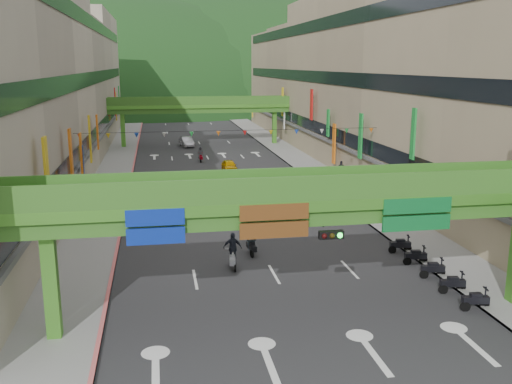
% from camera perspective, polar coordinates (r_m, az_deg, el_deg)
% --- Properties ---
extents(road_slab, '(18.00, 140.00, 0.02)m').
position_cam_1_polar(road_slab, '(69.32, -4.57, 2.93)').
color(road_slab, '#28282B').
rests_on(road_slab, ground).
extents(sidewalk_left, '(4.00, 140.00, 0.15)m').
position_cam_1_polar(sidewalk_left, '(69.18, -13.69, 2.64)').
color(sidewalk_left, gray).
rests_on(sidewalk_left, ground).
extents(sidewalk_right, '(4.00, 140.00, 0.15)m').
position_cam_1_polar(sidewalk_right, '(71.16, 4.29, 3.24)').
color(sidewalk_right, gray).
rests_on(sidewalk_right, ground).
extents(curb_left, '(0.20, 140.00, 0.18)m').
position_cam_1_polar(curb_left, '(69.08, -12.12, 2.72)').
color(curb_left, '#CC5959').
rests_on(curb_left, ground).
extents(curb_right, '(0.20, 140.00, 0.18)m').
position_cam_1_polar(curb_right, '(70.72, 2.80, 3.22)').
color(curb_right, gray).
rests_on(curb_right, ground).
extents(building_row_left, '(12.80, 95.00, 19.00)m').
position_cam_1_polar(building_row_left, '(69.23, -20.76, 10.02)').
color(building_row_left, '#9E937F').
rests_on(building_row_left, ground).
extents(building_row_right, '(12.80, 95.00, 19.00)m').
position_cam_1_polar(building_row_right, '(72.59, 10.60, 10.70)').
color(building_row_right, gray).
rests_on(building_row_right, ground).
extents(overpass_near, '(28.00, 12.27, 7.10)m').
position_cam_1_polar(overpass_near, '(25.37, 7.02, -2.35)').
color(overpass_near, '#4C9E2D').
rests_on(overpass_near, ground).
extents(overpass_far, '(28.00, 2.20, 7.10)m').
position_cam_1_polar(overpass_far, '(83.51, -5.63, 8.30)').
color(overpass_far, '#4C9E2D').
rests_on(overpass_far, ground).
extents(hill_left, '(168.00, 140.00, 112.00)m').
position_cam_1_polar(hill_left, '(178.63, -12.85, 8.64)').
color(hill_left, '#1C4419').
rests_on(hill_left, ground).
extents(hill_right, '(208.00, 176.00, 128.00)m').
position_cam_1_polar(hill_right, '(200.83, -0.96, 9.37)').
color(hill_right, '#1C4419').
rests_on(hill_right, ground).
extents(bunting_string, '(26.00, 0.36, 0.47)m').
position_cam_1_polar(bunting_string, '(48.79, -2.44, 5.89)').
color(bunting_string, black).
rests_on(bunting_string, ground).
extents(scooter_rider_near, '(0.70, 1.60, 2.14)m').
position_cam_1_polar(scooter_rider_near, '(35.76, -0.46, -4.77)').
color(scooter_rider_near, black).
rests_on(scooter_rider_near, ground).
extents(scooter_rider_mid, '(0.83, 1.60, 1.92)m').
position_cam_1_polar(scooter_rider_mid, '(47.29, -3.75, -0.48)').
color(scooter_rider_mid, black).
rests_on(scooter_rider_mid, ground).
extents(scooter_rider_left, '(1.14, 1.60, 2.20)m').
position_cam_1_polar(scooter_rider_left, '(33.42, -2.37, -5.86)').
color(scooter_rider_left, '#97969F').
rests_on(scooter_rider_left, ground).
extents(scooter_rider_far, '(0.76, 1.60, 1.87)m').
position_cam_1_polar(scooter_rider_far, '(69.92, -5.56, 3.76)').
color(scooter_rider_far, maroon).
rests_on(scooter_rider_far, ground).
extents(parked_scooter_row, '(1.60, 9.40, 1.08)m').
position_cam_1_polar(parked_scooter_row, '(33.71, 17.27, -7.35)').
color(parked_scooter_row, black).
rests_on(parked_scooter_row, ground).
extents(car_silver, '(2.17, 4.43, 1.40)m').
position_cam_1_polar(car_silver, '(83.12, -6.96, 4.99)').
color(car_silver, '#B2B2BA').
rests_on(car_silver, ground).
extents(car_yellow, '(1.59, 3.64, 1.22)m').
position_cam_1_polar(car_yellow, '(63.72, -2.69, 2.64)').
color(car_yellow, '#BE8B01').
rests_on(car_yellow, ground).
extents(pedestrian_red, '(0.90, 0.75, 1.68)m').
position_cam_1_polar(pedestrian_red, '(52.10, 10.46, 0.41)').
color(pedestrian_red, maroon).
rests_on(pedestrian_red, ground).
extents(pedestrian_dark, '(1.18, 0.67, 1.89)m').
position_cam_1_polar(pedestrian_dark, '(59.15, 8.49, 2.05)').
color(pedestrian_dark, black).
rests_on(pedestrian_dark, ground).
extents(pedestrian_blue, '(0.88, 0.79, 1.59)m').
position_cam_1_polar(pedestrian_blue, '(54.27, 9.05, 0.91)').
color(pedestrian_blue, '#3F4166').
rests_on(pedestrian_blue, ground).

